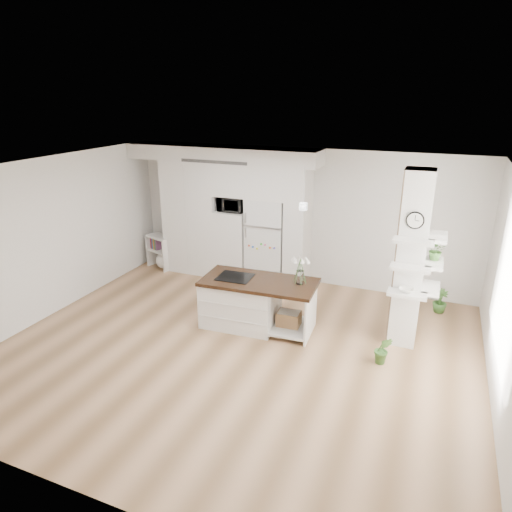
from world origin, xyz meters
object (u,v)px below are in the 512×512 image
Objects in this scene: kitchen_island at (247,301)px; floor_plant_a at (383,350)px; bookshelf at (162,254)px; refrigerator at (268,240)px.

kitchen_island is 4.28× the size of floor_plant_a.
bookshelf is at bearing 145.17° from kitchen_island.
refrigerator is at bearing 97.72° from kitchen_island.
refrigerator is 3.52m from floor_plant_a.
kitchen_island reaches higher than floor_plant_a.
kitchen_island is (0.37, -1.91, -0.44)m from refrigerator.
refrigerator reaches higher than bookshelf.
floor_plant_a is at bearing -3.32° from bookshelf.
refrigerator is at bearing 23.28° from bookshelf.
refrigerator reaches higher than floor_plant_a.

